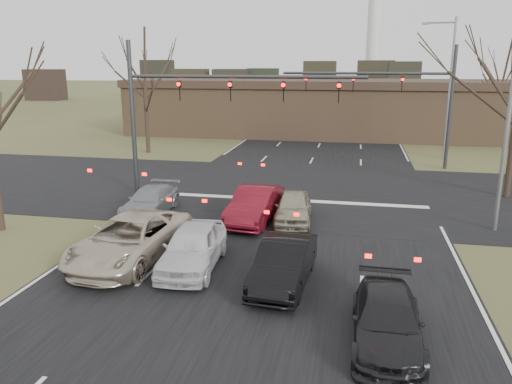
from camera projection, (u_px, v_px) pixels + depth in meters
The scene contains 17 objects.
ground at pixel (228, 329), 13.27m from camera, with size 360.00×360.00×0.00m, color #484826.
road_main at pixel (335, 113), 70.20m from camera, with size 14.00×300.00×0.02m, color black.
road_cross at pixel (296, 191), 27.50m from camera, with size 200.00×14.00×0.02m, color black.
building at pixel (346, 108), 48.28m from camera, with size 42.40×10.40×5.30m.
mast_arm_near at pixel (191, 99), 25.34m from camera, with size 12.12×0.24×8.00m.
mast_arm_far at pixel (407, 92), 32.65m from camera, with size 11.12×0.24×8.00m.
streetlight_right_near at pixel (506, 96), 19.67m from camera, with size 2.34×0.25×10.00m.
streetlight_right_far at pixel (448, 81), 35.70m from camera, with size 2.34×0.25×10.00m.
tree_left_far at pixel (143, 56), 37.64m from camera, with size 5.70×5.70×9.50m.
tree_right_far at pixel (505, 62), 41.86m from camera, with size 5.40×5.40×9.00m.
car_silver_suv at pixel (131, 239), 17.68m from camera, with size 2.66×5.77×1.60m, color beige.
car_white_sedan at pixel (193, 247), 17.05m from camera, with size 1.78×4.41×1.50m, color silver.
car_black_hatch at pixel (284, 263), 15.78m from camera, with size 1.51×4.32×1.42m, color black.
car_charcoal_sedan at pixel (387, 321), 12.45m from camera, with size 1.72×4.22×1.22m, color black.
car_grey_ahead at pixel (150, 201), 23.26m from camera, with size 1.73×4.26×1.24m, color gray.
car_red_ahead at pixel (255, 205), 22.07m from camera, with size 1.63×4.66×1.54m, color maroon.
car_silver_ahead at pixel (293, 207), 22.07m from camera, with size 1.58×3.92×1.34m, color #A49F84.
Camera 1 is at (3.08, -11.55, 6.85)m, focal length 35.00 mm.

